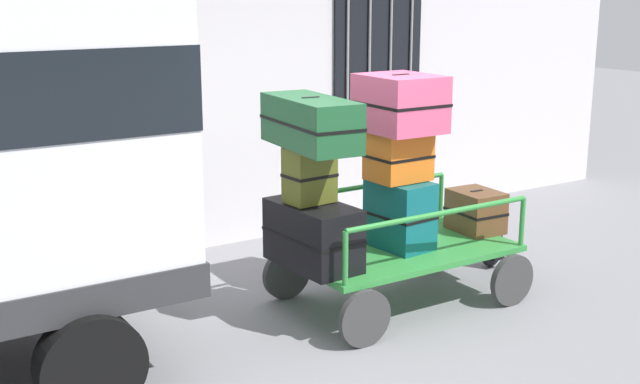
# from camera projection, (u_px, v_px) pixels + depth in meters

# --- Properties ---
(ground_plane) EXTENTS (40.00, 40.00, 0.00)m
(ground_plane) POSITION_uv_depth(u_px,v_px,m) (338.00, 327.00, 6.67)
(ground_plane) COLOR gray
(building_wall) EXTENTS (12.00, 0.38, 5.00)m
(building_wall) POSITION_uv_depth(u_px,v_px,m) (194.00, 8.00, 8.23)
(building_wall) COLOR silver
(building_wall) RESTS_ON ground
(luggage_cart) EXTENTS (2.03, 1.25, 0.51)m
(luggage_cart) POSITION_uv_depth(u_px,v_px,m) (399.00, 258.00, 7.12)
(luggage_cart) COLOR #2D8438
(luggage_cart) RESTS_ON ground
(cart_railing) EXTENTS (1.90, 1.12, 0.45)m
(cart_railing) POSITION_uv_depth(u_px,v_px,m) (400.00, 207.00, 7.01)
(cart_railing) COLOR #2D8438
(cart_railing) RESTS_ON luggage_cart
(suitcase_left_bottom) EXTENTS (0.50, 0.86, 0.52)m
(suitcase_left_bottom) POSITION_uv_depth(u_px,v_px,m) (313.00, 235.00, 6.56)
(suitcase_left_bottom) COLOR black
(suitcase_left_bottom) RESTS_ON luggage_cart
(suitcase_left_middle) EXTENTS (0.40, 0.30, 0.45)m
(suitcase_left_middle) POSITION_uv_depth(u_px,v_px,m) (310.00, 175.00, 6.48)
(suitcase_left_middle) COLOR #4C5119
(suitcase_left_middle) RESTS_ON suitcase_left_bottom
(suitcase_left_top) EXTENTS (0.50, 1.05, 0.40)m
(suitcase_left_top) POSITION_uv_depth(u_px,v_px,m) (311.00, 123.00, 6.36)
(suitcase_left_top) COLOR #194C28
(suitcase_left_top) RESTS_ON suitcase_left_middle
(suitcase_midleft_bottom) EXTENTS (0.44, 0.59, 0.59)m
(suitcase_midleft_bottom) POSITION_uv_depth(u_px,v_px,m) (400.00, 214.00, 7.02)
(suitcase_midleft_bottom) COLOR #0F5960
(suitcase_midleft_bottom) RESTS_ON luggage_cart
(suitcase_midleft_middle) EXTENTS (0.50, 0.41, 0.42)m
(suitcase_midleft_middle) POSITION_uv_depth(u_px,v_px,m) (398.00, 156.00, 6.93)
(suitcase_midleft_middle) COLOR orange
(suitcase_midleft_middle) RESTS_ON suitcase_midleft_bottom
(suitcase_midleft_top) EXTENTS (0.57, 0.68, 0.48)m
(suitcase_midleft_top) POSITION_uv_depth(u_px,v_px,m) (400.00, 103.00, 6.81)
(suitcase_midleft_top) COLOR #CC4C72
(suitcase_midleft_top) RESTS_ON suitcase_midleft_middle
(suitcase_center_bottom) EXTENTS (0.40, 0.51, 0.39)m
(suitcase_center_bottom) POSITION_uv_depth(u_px,v_px,m) (476.00, 211.00, 7.51)
(suitcase_center_bottom) COLOR brown
(suitcase_center_bottom) RESTS_ON luggage_cart
(backpack) EXTENTS (0.27, 0.22, 0.44)m
(backpack) POSITION_uv_depth(u_px,v_px,m) (492.00, 246.00, 8.07)
(backpack) COLOR black
(backpack) RESTS_ON ground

